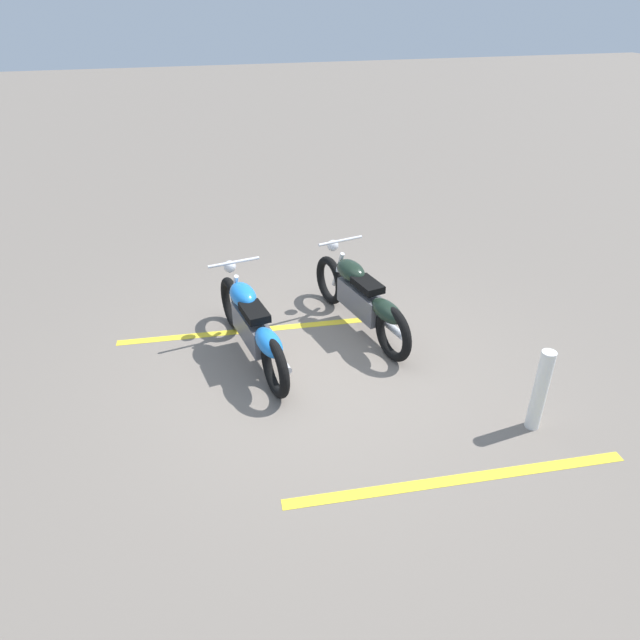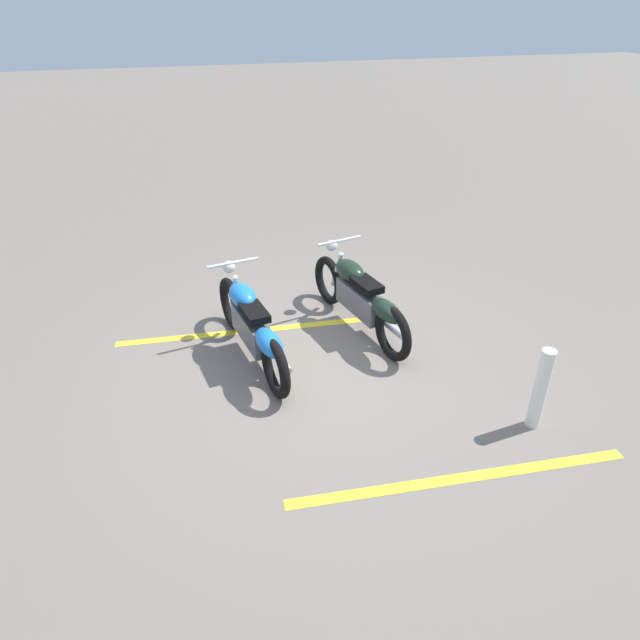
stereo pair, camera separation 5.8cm
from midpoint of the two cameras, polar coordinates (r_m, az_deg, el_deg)
The scene contains 6 objects.
ground_plane at distance 6.57m, azimuth -0.33°, elevation -4.75°, with size 60.00×60.00×0.00m, color slate.
motorcycle_bright_foreground at distance 6.49m, azimuth -7.12°, elevation -0.58°, with size 2.22×0.71×1.04m.
motorcycle_dark_foreground at distance 7.05m, azimuth 3.92°, elevation 2.27°, with size 2.20×0.76×1.04m.
bollard_post at distance 5.88m, azimuth 21.10°, elevation -6.54°, with size 0.14×0.14×0.89m, color white.
parking_stripe_near at distance 7.28m, azimuth -7.76°, elevation -1.13°, with size 3.20×0.12×0.01m, color yellow.
parking_stripe_mid at distance 5.39m, azimuth 13.75°, elevation -15.26°, with size 3.20×0.12×0.01m, color yellow.
Camera 2 is at (5.16, -1.44, 3.79)m, focal length 31.68 mm.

